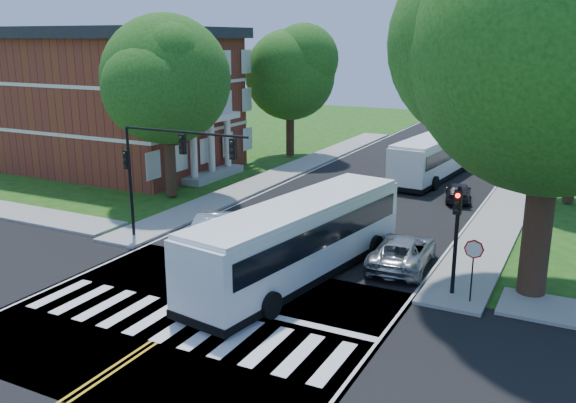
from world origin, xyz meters
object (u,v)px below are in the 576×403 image
Objects in this scene: signal_nw at (165,159)px; signal_ne at (457,226)px; suv at (403,251)px; bus_follow at (435,156)px; bus_lead at (300,238)px; dark_sedan at (458,192)px; hatchback at (217,225)px.

signal_nw is 14.13m from signal_ne.
suv is at bearing 11.59° from signal_nw.
bus_follow is at bearing -84.72° from suv.
signal_ne is at bearing 0.05° from signal_nw.
bus_lead is at bearing 37.52° from suv.
bus_lead is 1.07× the size of bus_follow.
dark_sedan is (3.36, 16.06, -1.21)m from bus_lead.
signal_nw is 0.54× the size of bus_lead.
suv is at bearing 78.88° from dark_sedan.
signal_ne is (14.06, 0.01, -1.41)m from signal_nw.
suv is at bearing -129.20° from bus_lead.
bus_follow is (-5.95, 21.02, -1.30)m from signal_ne.
signal_nw reaches higher than bus_follow.
signal_ne is 0.33× the size of bus_lead.
bus_lead is 6.68m from hatchback.
bus_lead reaches higher than suv.
bus_follow reaches higher than hatchback.
hatchback is 1.20× the size of dark_sedan.
signal_nw is at bearing 2.21° from bus_lead.
signal_nw is 0.58× the size of bus_follow.
signal_nw reaches higher than suv.
bus_follow is 20.32m from hatchback.
bus_lead reaches higher than hatchback.
signal_nw is 8.21m from bus_lead.
bus_lead is (-6.32, -0.91, -1.19)m from signal_ne.
signal_nw is 1.37× the size of suv.
bus_lead is 16.45m from dark_sedan.
signal_nw is at bearing 7.14° from suv.
hatchback is at bearing 42.81° from dark_sedan.
bus_follow is 6.68m from dark_sedan.
signal_nw is 12.11m from suv.
bus_follow is 2.36× the size of suv.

